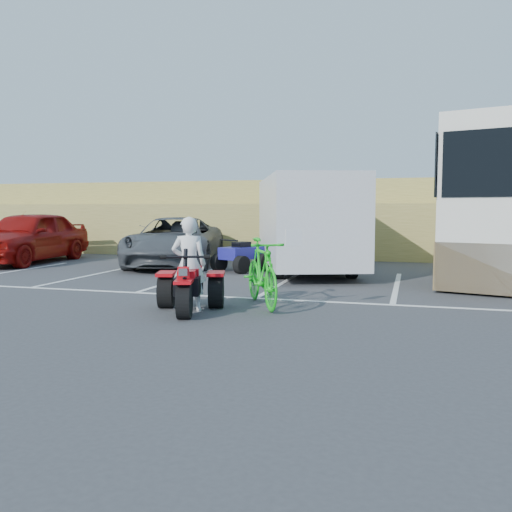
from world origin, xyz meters
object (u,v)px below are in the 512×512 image
(rider, at_px, (189,264))
(grey_pickup, at_px, (175,241))
(red_car, at_px, (28,237))
(quad_atv_green, at_px, (283,267))
(quad_atv_blue, at_px, (242,271))
(red_trike_atv, at_px, (188,312))
(cargo_trailer, at_px, (307,221))
(green_dirt_bike, at_px, (262,272))

(rider, height_order, grey_pickup, rider)
(red_car, relative_size, quad_atv_green, 3.03)
(grey_pickup, height_order, quad_atv_blue, grey_pickup)
(quad_atv_blue, bearing_deg, red_trike_atv, -56.30)
(grey_pickup, distance_m, quad_atv_green, 3.54)
(quad_atv_green, bearing_deg, red_car, 176.46)
(grey_pickup, xyz_separation_m, cargo_trailer, (4.41, -0.71, 0.69))
(quad_atv_blue, bearing_deg, cargo_trailer, 33.20)
(red_car, bearing_deg, cargo_trailer, -5.66)
(green_dirt_bike, height_order, grey_pickup, grey_pickup)
(red_trike_atv, bearing_deg, green_dirt_bike, 24.78)
(quad_atv_blue, distance_m, quad_atv_green, 1.74)
(green_dirt_bike, bearing_deg, red_car, 120.36)
(red_trike_atv, xyz_separation_m, cargo_trailer, (0.85, 6.55, 1.46))
(green_dirt_bike, height_order, cargo_trailer, cargo_trailer)
(red_car, bearing_deg, grey_pickup, 1.63)
(cargo_trailer, relative_size, quad_atv_blue, 4.24)
(grey_pickup, relative_size, cargo_trailer, 0.89)
(red_trike_atv, distance_m, quad_atv_blue, 6.35)
(grey_pickup, relative_size, red_car, 1.08)
(red_trike_atv, relative_size, green_dirt_bike, 0.77)
(green_dirt_bike, xyz_separation_m, grey_pickup, (-4.64, 6.32, 0.14))
(green_dirt_bike, height_order, quad_atv_green, green_dirt_bike)
(grey_pickup, height_order, cargo_trailer, cargo_trailer)
(quad_atv_green, bearing_deg, grey_pickup, 177.54)
(grey_pickup, distance_m, quad_atv_blue, 2.84)
(grey_pickup, bearing_deg, quad_atv_green, -4.83)
(grey_pickup, distance_m, red_car, 5.16)
(cargo_trailer, bearing_deg, rider, -117.55)
(red_trike_atv, bearing_deg, rider, 90.00)
(red_trike_atv, bearing_deg, red_car, 125.94)
(green_dirt_bike, bearing_deg, quad_atv_green, 70.85)
(cargo_trailer, xyz_separation_m, quad_atv_green, (-0.99, 1.21, -1.46))
(rider, xyz_separation_m, quad_atv_green, (-0.10, 7.62, -0.84))
(red_trike_atv, bearing_deg, grey_pickup, 99.58)
(rider, height_order, red_car, red_car)
(rider, relative_size, grey_pickup, 0.30)
(green_dirt_bike, height_order, quad_atv_blue, green_dirt_bike)
(grey_pickup, xyz_separation_m, quad_atv_blue, (2.55, -0.99, -0.77))
(rider, bearing_deg, red_car, -53.60)
(green_dirt_bike, distance_m, quad_atv_blue, 5.75)
(rider, relative_size, red_car, 0.33)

